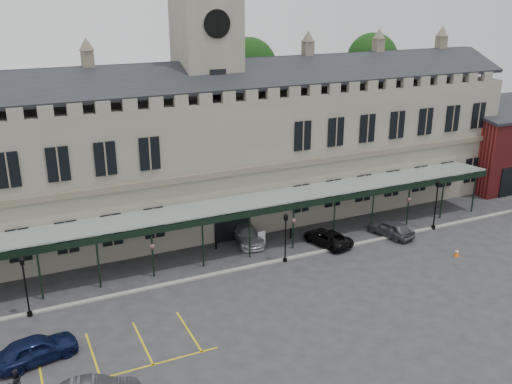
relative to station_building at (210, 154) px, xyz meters
name	(u,v)px	position (x,y,z in m)	size (l,w,h in m)	color
ground	(292,297)	(0.00, -15.91, -6.47)	(140.00, 140.00, 0.00)	#2A2A2D
station_building	(210,154)	(0.00, 0.00, 0.00)	(60.00, 10.36, 17.30)	slate
clock_tower	(207,81)	(0.00, 0.09, 6.64)	(5.60, 5.60, 24.80)	slate
canopy	(248,229)	(0.00, -8.45, -4.06)	(50.00, 4.10, 4.30)	#8C9E93
brick_annex	(505,146)	(34.00, -2.94, -2.31)	(12.40, 8.36, 9.23)	maroon
kerb	(259,265)	(0.00, -10.41, -6.41)	(60.00, 0.40, 0.12)	gray
parking_markings	(95,360)	(-14.00, -17.41, -6.47)	(16.00, 6.00, 0.01)	gold
tree_behind_mid	(248,68)	(8.00, 9.09, 6.35)	(6.00, 6.00, 16.00)	#332314
tree_behind_right	(372,60)	(24.00, 9.09, 6.35)	(6.00, 6.00, 16.00)	#332314
lamp_post_left	(25,280)	(-17.03, -10.65, -3.81)	(0.42, 0.42, 4.48)	black
lamp_post_mid	(286,233)	(2.22, -10.66, -3.98)	(0.40, 0.40, 4.20)	black
lamp_post_right	(436,200)	(17.57, -10.52, -3.62)	(0.45, 0.45, 4.80)	black
traffic_cone	(457,252)	(15.39, -15.76, -6.14)	(0.42, 0.42, 0.67)	#FF5A08
sign_board	(262,239)	(1.84, -7.10, -5.84)	(0.75, 0.18, 1.30)	black
bollard_left	(216,243)	(-1.92, -6.08, -5.99)	(0.17, 0.17, 0.96)	black
bollard_right	(291,233)	(4.80, -6.83, -6.00)	(0.17, 0.17, 0.93)	black
car_left_a	(36,349)	(-17.04, -16.06, -5.66)	(1.90, 4.73, 1.61)	#0C1435
car_taxi	(247,234)	(1.00, -5.91, -5.75)	(2.01, 4.95, 1.44)	#A6A9AE
car_van	(327,238)	(7.00, -9.32, -5.83)	(2.11, 4.57, 1.27)	black
car_right_a	(391,228)	(13.05, -10.14, -5.73)	(1.74, 4.32, 1.47)	#3D4046
person_b	(16,382)	(-18.30, -18.75, -5.69)	(0.76, 0.59, 1.56)	black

